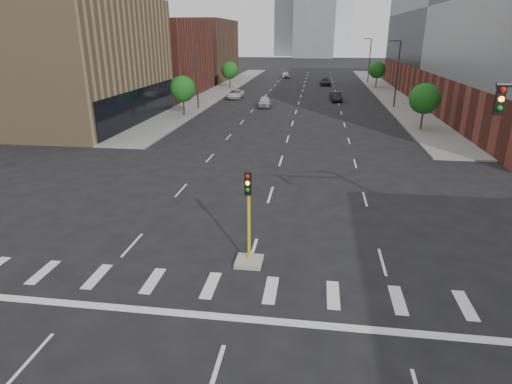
% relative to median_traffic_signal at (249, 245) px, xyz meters
% --- Properties ---
extents(sidewalk_left_far, '(5.00, 92.00, 0.15)m').
position_rel_median_traffic_signal_xyz_m(sidewalk_left_far, '(-15.00, 65.03, -0.90)').
color(sidewalk_left_far, gray).
rests_on(sidewalk_left_far, ground).
extents(sidewalk_right_far, '(5.00, 92.00, 0.15)m').
position_rel_median_traffic_signal_xyz_m(sidewalk_right_far, '(15.00, 65.03, -0.90)').
color(sidewalk_right_far, gray).
rests_on(sidewalk_right_far, ground).
extents(building_left_mid, '(20.00, 24.00, 14.00)m').
position_rel_median_traffic_signal_xyz_m(building_left_mid, '(-27.50, 31.03, 6.03)').
color(building_left_mid, '#937753').
rests_on(building_left_mid, ground).
extents(building_left_far_a, '(20.00, 22.00, 12.00)m').
position_rel_median_traffic_signal_xyz_m(building_left_far_a, '(-27.50, 57.03, 5.03)').
color(building_left_far_a, brown).
rests_on(building_left_far_a, ground).
extents(building_left_far_b, '(20.00, 24.00, 13.00)m').
position_rel_median_traffic_signal_xyz_m(building_left_far_b, '(-27.50, 83.03, 5.53)').
color(building_left_far_b, brown).
rests_on(building_left_far_b, ground).
extents(tower_mid, '(18.00, 18.00, 44.00)m').
position_rel_median_traffic_signal_xyz_m(tower_mid, '(0.00, 191.03, 21.03)').
color(tower_mid, slate).
rests_on(tower_mid, ground).
extents(median_traffic_signal, '(1.20, 1.20, 4.40)m').
position_rel_median_traffic_signal_xyz_m(median_traffic_signal, '(0.00, 0.00, 0.00)').
color(median_traffic_signal, '#999993').
rests_on(median_traffic_signal, ground).
extents(streetlight_right_a, '(1.60, 0.22, 9.07)m').
position_rel_median_traffic_signal_xyz_m(streetlight_right_a, '(13.41, 46.03, 4.04)').
color(streetlight_right_a, '#2D2D30').
rests_on(streetlight_right_a, ground).
extents(streetlight_right_b, '(1.60, 0.22, 9.07)m').
position_rel_median_traffic_signal_xyz_m(streetlight_right_b, '(13.41, 81.03, 4.04)').
color(streetlight_right_b, '#2D2D30').
rests_on(streetlight_right_b, ground).
extents(streetlight_left, '(1.60, 0.22, 9.07)m').
position_rel_median_traffic_signal_xyz_m(streetlight_left, '(-13.41, 41.03, 4.04)').
color(streetlight_left, '#2D2D30').
rests_on(streetlight_left, ground).
extents(tree_left_near, '(3.20, 3.20, 4.85)m').
position_rel_median_traffic_signal_xyz_m(tree_left_near, '(-14.00, 36.03, 2.42)').
color(tree_left_near, '#382619').
rests_on(tree_left_near, ground).
extents(tree_left_far, '(3.20, 3.20, 4.85)m').
position_rel_median_traffic_signal_xyz_m(tree_left_far, '(-14.00, 66.03, 2.42)').
color(tree_left_far, '#382619').
rests_on(tree_left_far, ground).
extents(tree_right_near, '(3.20, 3.20, 4.85)m').
position_rel_median_traffic_signal_xyz_m(tree_right_near, '(14.00, 31.03, 2.42)').
color(tree_right_near, '#382619').
rests_on(tree_right_near, ground).
extents(tree_right_far, '(3.20, 3.20, 4.85)m').
position_rel_median_traffic_signal_xyz_m(tree_right_far, '(14.00, 71.03, 2.42)').
color(tree_right_far, '#382619').
rests_on(tree_right_far, ground).
extents(car_near_left, '(2.02, 4.46, 1.48)m').
position_rel_median_traffic_signal_xyz_m(car_near_left, '(-4.67, 44.67, -0.23)').
color(car_near_left, silver).
rests_on(car_near_left, ground).
extents(car_mid_right, '(1.97, 4.53, 1.45)m').
position_rel_median_traffic_signal_xyz_m(car_mid_right, '(5.61, 51.77, -0.25)').
color(car_mid_right, black).
rests_on(car_mid_right, ground).
extents(car_far_left, '(2.40, 5.04, 1.39)m').
position_rel_median_traffic_signal_xyz_m(car_far_left, '(-10.50, 52.84, -0.28)').
color(car_far_left, silver).
rests_on(car_far_left, ground).
extents(car_deep_right, '(2.40, 5.12, 1.45)m').
position_rel_median_traffic_signal_xyz_m(car_deep_right, '(4.25, 74.27, -0.25)').
color(car_deep_right, black).
rests_on(car_deep_right, ground).
extents(car_distant, '(2.40, 4.57, 1.48)m').
position_rel_median_traffic_signal_xyz_m(car_distant, '(-5.05, 89.29, -0.23)').
color(car_distant, '#BCBCC1').
rests_on(car_distant, ground).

